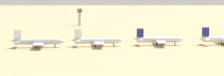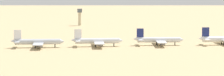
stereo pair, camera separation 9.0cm
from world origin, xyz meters
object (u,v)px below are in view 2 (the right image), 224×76
at_px(parked_jet_white_3, 37,42).
at_px(parked_jet_navy_6, 224,39).
at_px(parked_jet_navy_5, 158,40).
at_px(parked_jet_white_4, 97,41).
at_px(control_tower, 80,15).

height_order(parked_jet_white_3, parked_jet_navy_6, parked_jet_navy_6).
bearing_deg(parked_jet_navy_6, parked_jet_white_3, -179.08).
bearing_deg(parked_jet_navy_5, parked_jet_navy_6, 2.05).
distance_m(parked_jet_white_3, parked_jet_white_4, 44.31).
relative_size(parked_jet_white_4, parked_jet_navy_6, 0.96).
distance_m(parked_jet_white_3, parked_jet_navy_5, 91.80).
bearing_deg(parked_jet_navy_6, parked_jet_navy_5, 177.63).
height_order(parked_jet_white_3, parked_jet_navy_5, parked_jet_white_3).
xyz_separation_m(parked_jet_white_3, parked_jet_navy_5, (91.79, 1.67, -0.09)).
distance_m(parked_jet_white_3, parked_jet_navy_6, 142.84).
xyz_separation_m(parked_jet_navy_6, control_tower, (-101.72, 181.79, 6.78)).
bearing_deg(parked_jet_white_4, parked_jet_navy_6, 1.08).
bearing_deg(control_tower, parked_jet_white_4, -88.98).
relative_size(parked_jet_white_3, parked_jet_navy_5, 1.02).
distance_m(parked_jet_navy_6, control_tower, 208.42).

